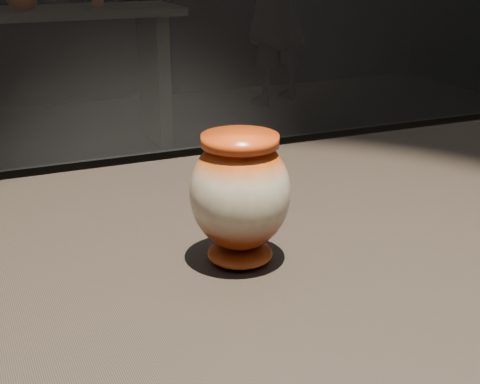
# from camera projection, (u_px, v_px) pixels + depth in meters

# --- Properties ---
(main_vase) EXTENTS (0.13, 0.13, 0.16)m
(main_vase) POSITION_uv_depth(u_px,v_px,m) (240.00, 194.00, 0.78)
(main_vase) COLOR #651F09
(main_vase) RESTS_ON display_plinth
(back_shelf) EXTENTS (2.00, 0.60, 0.90)m
(back_shelf) POSITION_uv_depth(u_px,v_px,m) (18.00, 54.00, 4.06)
(back_shelf) COLOR black
(back_shelf) RESTS_ON ground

